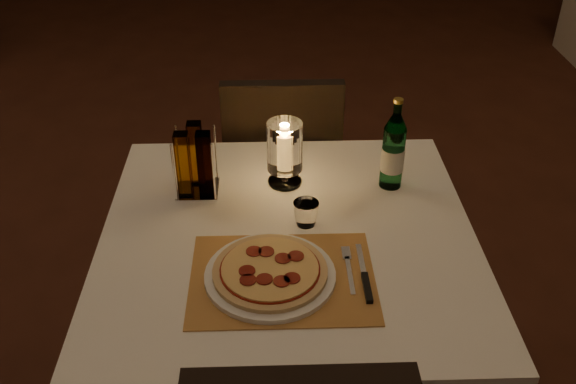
{
  "coord_description": "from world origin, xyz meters",
  "views": [
    {
      "loc": [
        0.12,
        -1.91,
        1.79
      ],
      "look_at": [
        0.16,
        -0.53,
        0.86
      ],
      "focal_mm": 40.0,
      "sensor_mm": 36.0,
      "label": 1
    }
  ],
  "objects_px": {
    "water_bottle": "(393,152)",
    "hurricane_candle": "(285,149)",
    "pizza": "(270,270)",
    "main_table": "(288,330)",
    "chair_far": "(282,158)",
    "tumbler": "(306,213)",
    "plate": "(270,275)"
  },
  "relations": [
    {
      "from": "water_bottle",
      "to": "hurricane_candle",
      "type": "relative_size",
      "value": 1.41
    },
    {
      "from": "pizza",
      "to": "main_table",
      "type": "bearing_deg",
      "value": 74.49
    },
    {
      "from": "chair_far",
      "to": "pizza",
      "type": "relative_size",
      "value": 3.21
    },
    {
      "from": "pizza",
      "to": "tumbler",
      "type": "bearing_deg",
      "value": 65.9
    },
    {
      "from": "main_table",
      "to": "pizza",
      "type": "height_order",
      "value": "pizza"
    },
    {
      "from": "main_table",
      "to": "chair_far",
      "type": "relative_size",
      "value": 1.11
    },
    {
      "from": "main_table",
      "to": "pizza",
      "type": "bearing_deg",
      "value": -105.51
    },
    {
      "from": "main_table",
      "to": "hurricane_candle",
      "type": "relative_size",
      "value": 5.0
    },
    {
      "from": "chair_far",
      "to": "tumbler",
      "type": "relative_size",
      "value": 12.99
    },
    {
      "from": "chair_far",
      "to": "hurricane_candle",
      "type": "distance_m",
      "value": 0.56
    },
    {
      "from": "main_table",
      "to": "hurricane_candle",
      "type": "distance_m",
      "value": 0.54
    },
    {
      "from": "main_table",
      "to": "chair_far",
      "type": "xyz_separation_m",
      "value": [
        -0.0,
        0.71,
        0.18
      ]
    },
    {
      "from": "tumbler",
      "to": "hurricane_candle",
      "type": "bearing_deg",
      "value": 103.91
    },
    {
      "from": "tumbler",
      "to": "water_bottle",
      "type": "xyz_separation_m",
      "value": [
        0.26,
        0.18,
        0.08
      ]
    },
    {
      "from": "plate",
      "to": "hurricane_candle",
      "type": "distance_m",
      "value": 0.44
    },
    {
      "from": "pizza",
      "to": "tumbler",
      "type": "xyz_separation_m",
      "value": [
        0.1,
        0.22,
        0.01
      ]
    },
    {
      "from": "water_bottle",
      "to": "main_table",
      "type": "bearing_deg",
      "value": -143.85
    },
    {
      "from": "tumbler",
      "to": "plate",
      "type": "bearing_deg",
      "value": -114.12
    },
    {
      "from": "chair_far",
      "to": "water_bottle",
      "type": "bearing_deg",
      "value": -57.52
    },
    {
      "from": "plate",
      "to": "tumbler",
      "type": "relative_size",
      "value": 4.62
    },
    {
      "from": "pizza",
      "to": "water_bottle",
      "type": "height_order",
      "value": "water_bottle"
    },
    {
      "from": "pizza",
      "to": "water_bottle",
      "type": "xyz_separation_m",
      "value": [
        0.36,
        0.41,
        0.09
      ]
    },
    {
      "from": "chair_far",
      "to": "tumbler",
      "type": "bearing_deg",
      "value": -85.81
    },
    {
      "from": "tumbler",
      "to": "hurricane_candle",
      "type": "distance_m",
      "value": 0.23
    },
    {
      "from": "water_bottle",
      "to": "hurricane_candle",
      "type": "xyz_separation_m",
      "value": [
        -0.31,
        0.02,
        0.0
      ]
    },
    {
      "from": "chair_far",
      "to": "water_bottle",
      "type": "xyz_separation_m",
      "value": [
        0.31,
        -0.49,
        0.3
      ]
    },
    {
      "from": "pizza",
      "to": "tumbler",
      "type": "distance_m",
      "value": 0.24
    },
    {
      "from": "pizza",
      "to": "hurricane_candle",
      "type": "relative_size",
      "value": 1.4
    },
    {
      "from": "pizza",
      "to": "chair_far",
      "type": "bearing_deg",
      "value": 86.8
    },
    {
      "from": "plate",
      "to": "water_bottle",
      "type": "height_order",
      "value": "water_bottle"
    },
    {
      "from": "tumbler",
      "to": "chair_far",
      "type": "bearing_deg",
      "value": 94.19
    },
    {
      "from": "plate",
      "to": "pizza",
      "type": "relative_size",
      "value": 1.14
    }
  ]
}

